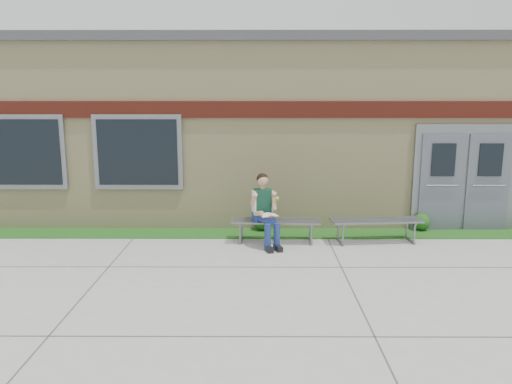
{
  "coord_description": "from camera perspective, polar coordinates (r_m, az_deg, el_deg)",
  "views": [
    {
      "loc": [
        -0.43,
        -7.64,
        2.91
      ],
      "look_at": [
        -0.47,
        1.7,
        1.08
      ],
      "focal_mm": 35.0,
      "sensor_mm": 36.0,
      "label": 1
    }
  ],
  "objects": [
    {
      "name": "bench_left",
      "position": [
        9.98,
        2.27,
        -3.79
      ],
      "size": [
        1.76,
        0.55,
        0.45
      ],
      "rotation": [
        0.0,
        0.0,
        -0.04
      ],
      "color": "slate",
      "rests_on": "ground"
    },
    {
      "name": "girl",
      "position": [
        9.69,
        1.05,
        -1.96
      ],
      "size": [
        0.64,
        0.9,
        1.41
      ],
      "rotation": [
        0.0,
        0.0,
        0.33
      ],
      "color": "navy",
      "rests_on": "ground"
    },
    {
      "name": "grass_strip",
      "position": [
        10.65,
        2.57,
        -4.73
      ],
      "size": [
        16.0,
        0.8,
        0.02
      ],
      "primitive_type": "cube",
      "color": "#1A4F15",
      "rests_on": "ground"
    },
    {
      "name": "ground",
      "position": [
        8.19,
        3.3,
        -9.77
      ],
      "size": [
        80.0,
        80.0,
        0.0
      ],
      "primitive_type": "plane",
      "color": "#9E9E99",
      "rests_on": "ground"
    },
    {
      "name": "school_building",
      "position": [
        13.66,
        2.08,
        7.68
      ],
      "size": [
        16.2,
        6.22,
        4.2
      ],
      "color": "beige",
      "rests_on": "ground"
    },
    {
      "name": "shrub_mid",
      "position": [
        10.83,
        0.82,
        -3.28
      ],
      "size": [
        0.41,
        0.41,
        0.41
      ],
      "primitive_type": "sphere",
      "color": "#1A4F15",
      "rests_on": "grass_strip"
    },
    {
      "name": "bench_right",
      "position": [
        10.25,
        13.54,
        -3.65
      ],
      "size": [
        1.83,
        0.65,
        0.47
      ],
      "rotation": [
        0.0,
        0.0,
        0.09
      ],
      "color": "slate",
      "rests_on": "ground"
    },
    {
      "name": "shrub_east",
      "position": [
        11.4,
        18.37,
        -3.25
      ],
      "size": [
        0.36,
        0.36,
        0.36
      ],
      "primitive_type": "sphere",
      "color": "#1A4F15",
      "rests_on": "grass_strip"
    }
  ]
}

